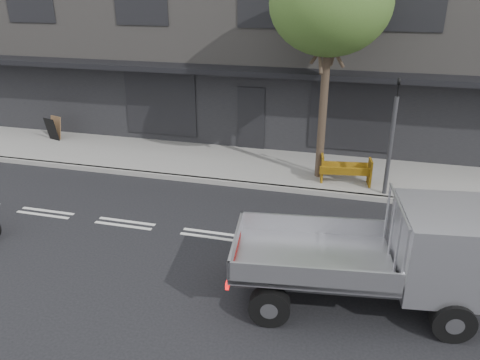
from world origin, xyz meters
The scene contains 9 objects.
ground centered at (0.00, 0.00, 0.00)m, with size 80.00×80.00×0.00m, color black.
sidewalk centered at (0.00, 4.70, 0.07)m, with size 32.00×3.20×0.15m, color gray.
kerb centered at (0.00, 3.10, 0.07)m, with size 32.00×0.20×0.15m, color gray.
building_main centered at (0.00, 11.30, 4.00)m, with size 26.00×10.00×8.00m, color slate.
street_tree centered at (2.20, 4.20, 5.28)m, with size 3.40×3.40×6.74m.
traffic_light_pole centered at (4.20, 3.35, 1.65)m, with size 0.12×0.12×3.50m.
flatbed_ute centered at (4.60, -1.65, 1.26)m, with size 4.98×2.52×2.21m.
construction_barrier centered at (3.03, 3.64, 0.58)m, with size 1.53×0.61×0.86m, color #F1A10C, non-canonical shape.
sandwich_board centered at (-8.15, 5.22, 0.59)m, with size 0.55×0.37×0.88m, color black, non-canonical shape.
Camera 1 is at (3.24, -9.70, 5.88)m, focal length 35.00 mm.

